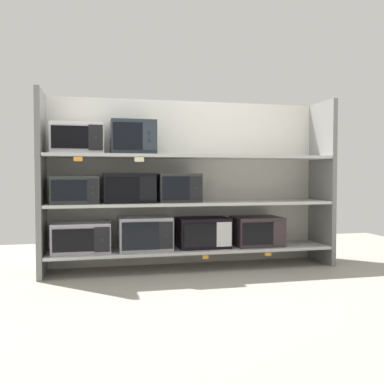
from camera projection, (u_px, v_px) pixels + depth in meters
ground at (219, 295)px, 3.47m from camera, size 6.89×6.00×0.02m
back_panel at (186, 183)px, 4.68m from camera, size 3.09×0.04×1.76m
upright_left at (41, 184)px, 4.09m from camera, size 0.05×0.52×1.76m
upright_right at (322, 182)px, 4.74m from camera, size 0.05×0.52×1.76m
shelf_0 at (192, 249)px, 4.44m from camera, size 2.89×0.52×0.03m
microwave_0 at (81, 237)px, 4.18m from camera, size 0.55×0.43×0.29m
microwave_1 at (145, 233)px, 4.32m from camera, size 0.52×0.41×0.33m
microwave_2 at (203, 233)px, 4.45m from camera, size 0.52×0.36×0.31m
microwave_3 at (257, 231)px, 4.59m from camera, size 0.50×0.40×0.30m
price_tag_0 at (206, 257)px, 4.20m from camera, size 0.06×0.00×0.04m
price_tag_1 at (268, 254)px, 4.35m from camera, size 0.07×0.00×0.03m
shelf_1 at (192, 203)px, 4.42m from camera, size 2.89×0.52×0.03m
microwave_4 at (75, 190)px, 4.15m from camera, size 0.45×0.43×0.26m
microwave_5 at (129, 188)px, 4.27m from camera, size 0.50×0.38×0.30m
microwave_6 at (179, 188)px, 4.38m from camera, size 0.42×0.35×0.29m
shelf_2 at (192, 157)px, 4.40m from camera, size 2.89×0.52×0.03m
microwave_7 at (77, 139)px, 4.14m from camera, size 0.50×0.35×0.30m
microwave_8 at (133, 138)px, 4.26m from camera, size 0.43×0.42×0.33m
price_tag_2 at (78, 159)px, 3.90m from camera, size 0.08×0.00×0.04m
price_tag_3 at (139, 159)px, 4.02m from camera, size 0.09×0.00×0.04m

